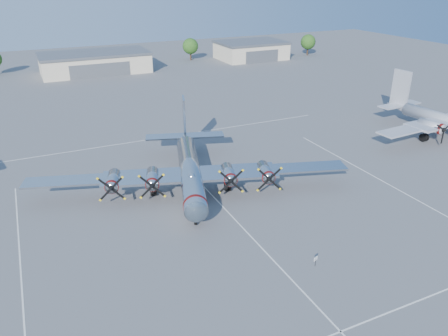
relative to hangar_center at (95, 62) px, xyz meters
name	(u,v)px	position (x,y,z in m)	size (l,w,h in m)	color
ground	(221,205)	(0.00, -81.96, -2.71)	(260.00, 260.00, 0.00)	#5F5F62
parking_lines	(227,212)	(0.00, -83.71, -2.71)	(60.00, 50.08, 0.01)	silver
hangar_center	(95,62)	(0.00, 0.00, 0.00)	(28.60, 14.60, 5.40)	beige
hangar_east	(251,50)	(48.00, 0.00, 0.00)	(20.60, 14.60, 5.40)	beige
tree_east	(190,46)	(30.00, 6.04, 1.51)	(4.80, 4.80, 6.64)	#382619
tree_far_east	(308,42)	(68.00, -1.96, 1.51)	(4.80, 4.80, 6.64)	#382619
main_bomber_b29	(190,187)	(-1.60, -75.94, -2.71)	(39.13, 26.77, 8.65)	silver
twin_engine_east	(435,134)	(43.20, -75.05, -2.71)	(29.45, 21.17, 9.34)	#BAB9BE
info_placard	(316,260)	(3.09, -96.38, -1.97)	(0.53, 0.24, 1.05)	black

